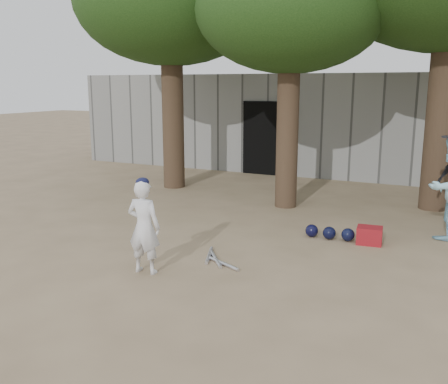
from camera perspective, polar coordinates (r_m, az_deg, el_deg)
The scene contains 6 objects.
ground at distance 7.92m, azimuth -7.12°, elevation -7.72°, with size 70.00×70.00×0.00m, color #937C5E.
boy_player at distance 7.25m, azimuth -9.13°, elevation -3.97°, with size 0.50×0.33×1.37m, color silver.
red_bag at distance 8.94m, azimuth 16.28°, elevation -4.79°, with size 0.42×0.32×0.30m, color maroon.
back_building at distance 17.11m, azimuth 11.93°, elevation 7.95°, with size 16.00×5.24×3.00m.
helmet_row at distance 9.03m, azimuth 12.98°, elevation -4.67°, with size 1.19×0.31×0.23m.
bat_pile at distance 7.82m, azimuth -0.94°, elevation -7.69°, with size 0.85×0.77×0.06m.
Camera 1 is at (4.08, -6.24, 2.68)m, focal length 40.00 mm.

